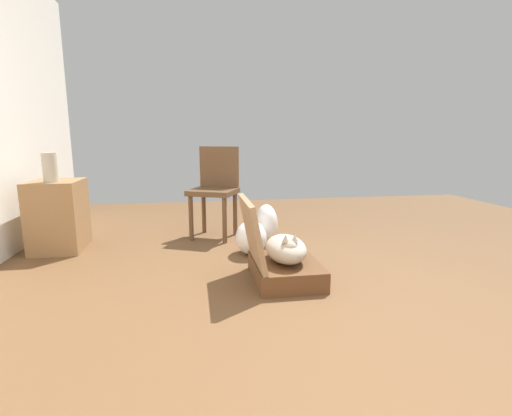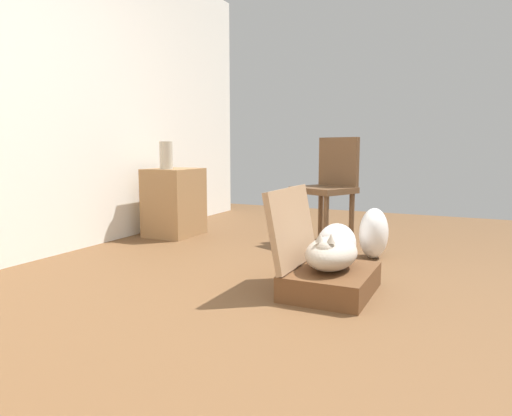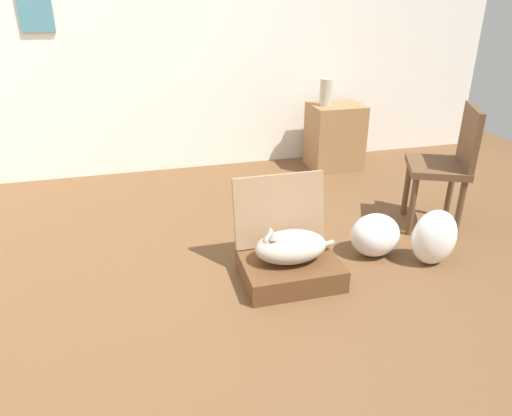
# 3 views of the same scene
# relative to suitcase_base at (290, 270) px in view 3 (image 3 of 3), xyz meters

# --- Properties ---
(ground_plane) EXTENTS (7.68, 7.68, 0.00)m
(ground_plane) POSITION_rel_suitcase_base_xyz_m (-0.39, -0.02, -0.07)
(ground_plane) COLOR brown
(ground_plane) RESTS_ON ground
(wall_back) EXTENTS (6.40, 0.15, 2.60)m
(wall_back) POSITION_rel_suitcase_base_xyz_m (-0.39, 2.24, 1.23)
(wall_back) COLOR silver
(wall_back) RESTS_ON ground
(suitcase_base) EXTENTS (0.59, 0.46, 0.14)m
(suitcase_base) POSITION_rel_suitcase_base_xyz_m (0.00, 0.00, 0.00)
(suitcase_base) COLOR brown
(suitcase_base) RESTS_ON ground
(suitcase_lid) EXTENTS (0.59, 0.12, 0.45)m
(suitcase_lid) POSITION_rel_suitcase_base_xyz_m (0.00, 0.24, 0.30)
(suitcase_lid) COLOR #9B7756
(suitcase_lid) RESTS_ON suitcase_base
(cat) EXTENTS (0.52, 0.28, 0.23)m
(cat) POSITION_rel_suitcase_base_xyz_m (-0.01, 0.00, 0.17)
(cat) COLOR #B2A899
(cat) RESTS_ON suitcase_base
(plastic_bag_white) EXTENTS (0.33, 0.27, 0.29)m
(plastic_bag_white) POSITION_rel_suitcase_base_xyz_m (0.64, 0.15, 0.08)
(plastic_bag_white) COLOR white
(plastic_bag_white) RESTS_ON ground
(plastic_bag_clear) EXTENTS (0.30, 0.21, 0.38)m
(plastic_bag_clear) POSITION_rel_suitcase_base_xyz_m (0.96, -0.05, 0.12)
(plastic_bag_clear) COLOR white
(plastic_bag_clear) RESTS_ON ground
(side_table) EXTENTS (0.49, 0.42, 0.63)m
(side_table) POSITION_rel_suitcase_base_xyz_m (1.07, 1.83, 0.24)
(side_table) COLOR olive
(side_table) RESTS_ON ground
(vase_tall) EXTENTS (0.12, 0.12, 0.25)m
(vase_tall) POSITION_rel_suitcase_base_xyz_m (0.94, 1.82, 0.68)
(vase_tall) COLOR #B7AD99
(vase_tall) RESTS_ON side_table
(chair) EXTENTS (0.55, 0.56, 0.91)m
(chair) POSITION_rel_suitcase_base_xyz_m (1.31, 0.41, 0.44)
(chair) COLOR brown
(chair) RESTS_ON ground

